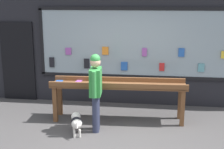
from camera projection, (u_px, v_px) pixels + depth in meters
The scene contains 5 objects.
ground_plane at pixel (112, 142), 6.02m from camera, with size 40.00×40.00×0.00m, color #474444.
shopfront_facade at pixel (125, 40), 7.93m from camera, with size 8.52×0.29×3.36m.
display_table_main at pixel (118, 88), 6.92m from camera, with size 3.01×0.72×0.94m.
person_browsing at pixel (96, 87), 6.31m from camera, with size 0.25×0.65×1.62m.
small_dog at pixel (76, 122), 6.29m from camera, with size 0.32×0.56×0.41m.
Camera 1 is at (0.75, -5.49, 2.69)m, focal length 50.00 mm.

